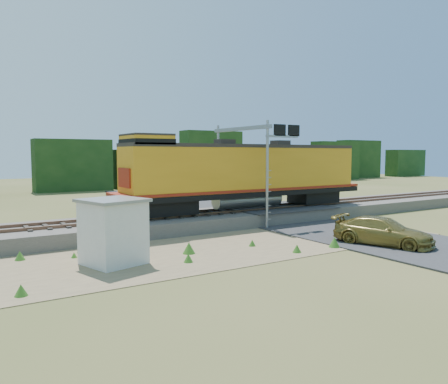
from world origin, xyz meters
TOP-DOWN VIEW (x-y plane):
  - ground at (0.00, 0.00)m, footprint 140.00×140.00m
  - ballast at (0.00, 6.00)m, footprint 70.00×5.00m
  - rails at (0.00, 6.00)m, footprint 70.00×1.54m
  - dirt_shoulder at (-2.00, 0.50)m, footprint 26.00×8.00m
  - road at (7.00, 0.74)m, footprint 7.00×66.00m
  - tree_line_north at (0.00, 38.00)m, footprint 130.00×3.00m
  - weed_clumps at (-3.50, 0.10)m, footprint 15.00×6.20m
  - locomotive at (4.24, 6.00)m, footprint 18.14×2.77m
  - shed at (-6.62, -0.18)m, footprint 2.81×2.81m
  - signal_gantry at (4.24, 5.35)m, footprint 2.58×6.20m
  - car at (5.82, -3.65)m, footprint 3.41×5.16m

SIDE VIEW (x-z plane):
  - ground at x=0.00m, z-range 0.00..0.00m
  - weed_clumps at x=-3.50m, z-range -0.28..0.28m
  - dirt_shoulder at x=-2.00m, z-range 0.00..0.03m
  - road at x=7.00m, z-range -0.34..0.52m
  - ballast at x=0.00m, z-range 0.00..0.80m
  - car at x=5.82m, z-range 0.00..1.39m
  - rails at x=0.00m, z-range 0.80..0.96m
  - shed at x=-6.62m, z-range 0.02..2.72m
  - tree_line_north at x=0.00m, z-range -0.18..6.32m
  - locomotive at x=4.24m, z-range 0.93..5.61m
  - signal_gantry at x=4.24m, z-range 1.66..8.17m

